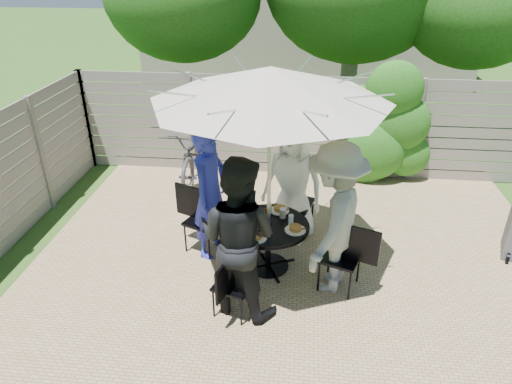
# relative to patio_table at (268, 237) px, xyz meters

# --- Properties ---
(patio_table) EXTENTS (1.30, 1.30, 0.67)m
(patio_table) POSITION_rel_patio_table_xyz_m (0.00, 0.00, 0.00)
(patio_table) COLOR black
(patio_table) RESTS_ON ground
(umbrella) EXTENTS (3.46, 3.46, 2.63)m
(umbrella) POSITION_rel_patio_table_xyz_m (-0.00, 0.00, 1.97)
(umbrella) COLOR silver
(umbrella) RESTS_ON ground
(chair_back) EXTENTS (0.60, 0.76, 1.00)m
(chair_back) POSITION_rel_patio_table_xyz_m (0.32, 0.91, -0.17)
(chair_back) COLOR black
(chair_back) RESTS_ON ground
(person_back) EXTENTS (1.00, 0.82, 1.77)m
(person_back) POSITION_rel_patio_table_xyz_m (0.28, 0.78, 0.42)
(person_back) COLOR white
(person_back) RESTS_ON ground
(chair_left) EXTENTS (0.72, 0.59, 0.94)m
(chair_left) POSITION_rel_patio_table_xyz_m (-0.91, 0.32, -0.18)
(chair_left) COLOR black
(chair_left) RESTS_ON ground
(person_left) EXTENTS (0.63, 0.77, 1.81)m
(person_left) POSITION_rel_patio_table_xyz_m (-0.78, 0.28, 0.44)
(person_left) COLOR #2B31BB
(person_left) RESTS_ON ground
(chair_front) EXTENTS (0.50, 0.63, 0.83)m
(chair_front) POSITION_rel_patio_table_xyz_m (-0.32, -0.91, -0.22)
(chair_front) COLOR black
(chair_front) RESTS_ON ground
(person_front) EXTENTS (1.12, 0.99, 1.91)m
(person_front) POSITION_rel_patio_table_xyz_m (-0.28, -0.78, 0.49)
(person_front) COLOR black
(person_front) RESTS_ON ground
(chair_right) EXTENTS (0.71, 0.57, 0.92)m
(chair_right) POSITION_rel_patio_table_xyz_m (0.91, -0.32, -0.19)
(chair_right) COLOR black
(chair_right) RESTS_ON ground
(person_right) EXTENTS (1.08, 1.39, 1.90)m
(person_right) POSITION_rel_patio_table_xyz_m (0.78, -0.28, 0.48)
(person_right) COLOR #999795
(person_right) RESTS_ON ground
(plate_back) EXTENTS (0.26, 0.26, 0.06)m
(plate_back) POSITION_rel_patio_table_xyz_m (0.12, 0.34, 0.23)
(plate_back) COLOR white
(plate_back) RESTS_ON patio_table
(plate_left) EXTENTS (0.26, 0.26, 0.06)m
(plate_left) POSITION_rel_patio_table_xyz_m (-0.34, 0.12, 0.23)
(plate_left) COLOR white
(plate_left) RESTS_ON patio_table
(plate_front) EXTENTS (0.26, 0.26, 0.06)m
(plate_front) POSITION_rel_patio_table_xyz_m (-0.12, -0.34, 0.23)
(plate_front) COLOR white
(plate_front) RESTS_ON patio_table
(plate_right) EXTENTS (0.26, 0.26, 0.06)m
(plate_right) POSITION_rel_patio_table_xyz_m (0.34, -0.12, 0.23)
(plate_right) COLOR white
(plate_right) RESTS_ON patio_table
(glass_back) EXTENTS (0.07, 0.07, 0.14)m
(glass_back) POSITION_rel_patio_table_xyz_m (-0.01, 0.28, 0.27)
(glass_back) COLOR silver
(glass_back) RESTS_ON patio_table
(glass_left) EXTENTS (0.07, 0.07, 0.14)m
(glass_left) POSITION_rel_patio_table_xyz_m (-0.28, -0.01, 0.27)
(glass_left) COLOR silver
(glass_left) RESTS_ON patio_table
(glass_front) EXTENTS (0.07, 0.07, 0.14)m
(glass_front) POSITION_rel_patio_table_xyz_m (0.01, -0.28, 0.27)
(glass_front) COLOR silver
(glass_front) RESTS_ON patio_table
(glass_right) EXTENTS (0.07, 0.07, 0.14)m
(glass_right) POSITION_rel_patio_table_xyz_m (0.28, 0.01, 0.27)
(glass_right) COLOR silver
(glass_right) RESTS_ON patio_table
(syrup_jug) EXTENTS (0.09, 0.09, 0.16)m
(syrup_jug) POSITION_rel_patio_table_xyz_m (-0.04, 0.07, 0.28)
(syrup_jug) COLOR #59280C
(syrup_jug) RESTS_ON patio_table
(coffee_cup) EXTENTS (0.08, 0.08, 0.12)m
(coffee_cup) POSITION_rel_patio_table_xyz_m (0.17, 0.17, 0.26)
(coffee_cup) COLOR #C6B293
(coffee_cup) RESTS_ON patio_table
(bicycle) EXTENTS (0.73, 1.99, 1.04)m
(bicycle) POSITION_rel_patio_table_xyz_m (-1.48, 2.52, 0.05)
(bicycle) COLOR #333338
(bicycle) RESTS_ON ground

